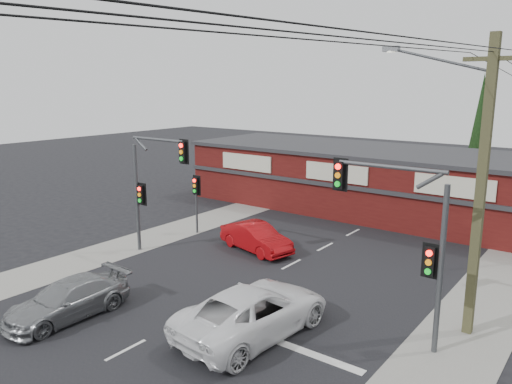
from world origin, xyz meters
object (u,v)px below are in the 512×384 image
Objects in this scene: white_suv at (253,311)px; shop_building at (378,180)px; silver_suv at (68,300)px; utility_pole at (477,179)px; red_sedan at (256,237)px.

shop_building is (-3.61, 18.50, 1.30)m from white_suv.
utility_pole is at bearing 33.73° from silver_suv.
shop_building is at bearing -73.71° from white_suv.
silver_suv is (-6.20, -3.13, -0.15)m from white_suv.
white_suv reaches higher than red_sedan.
utility_pole is at bearing -136.71° from white_suv.
red_sedan is (1.02, 10.16, 0.03)m from silver_suv.
silver_suv is at bearing -147.47° from utility_pole.
utility_pole reaches higher than shop_building.
utility_pole reaches higher than red_sedan.
silver_suv is 14.94m from utility_pole.
white_suv is 18.89m from shop_building.
red_sedan is at bearing -48.34° from white_suv.
shop_building is (2.60, 21.62, 1.45)m from silver_suv.
red_sedan is 12.17m from utility_pole.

